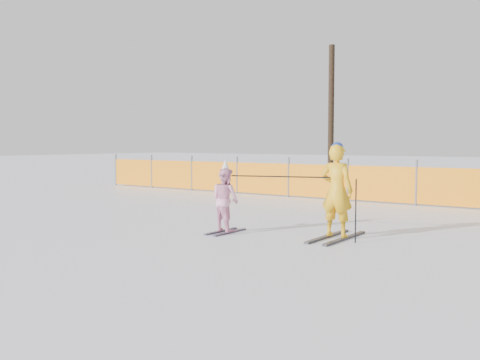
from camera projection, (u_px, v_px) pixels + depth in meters
name	position (u px, v px, depth m)	size (l,w,h in m)	color
ground	(224.00, 236.00, 9.81)	(120.00, 120.00, 0.00)	white
adult	(337.00, 191.00, 9.48)	(0.61, 1.62, 1.72)	black
child	(225.00, 199.00, 10.12)	(0.68, 0.96, 1.39)	black
ski_poles	(307.00, 189.00, 9.52)	(2.33, 0.60, 1.10)	black
safety_fence	(298.00, 180.00, 16.60)	(16.77, 0.06, 1.25)	#595960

